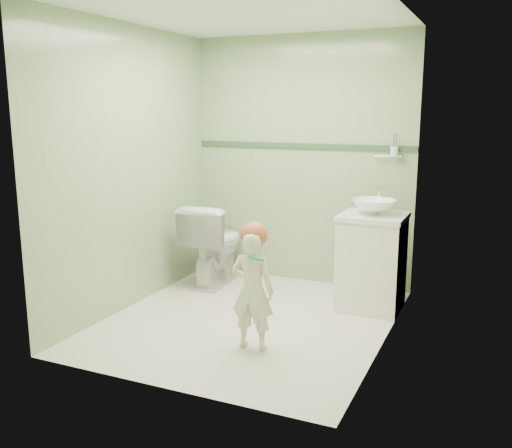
% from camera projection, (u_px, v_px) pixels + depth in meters
% --- Properties ---
extents(ground, '(2.50, 2.50, 0.00)m').
position_uv_depth(ground, '(249.00, 320.00, 4.62)').
color(ground, beige).
rests_on(ground, ground).
extents(room_shell, '(2.50, 2.54, 2.40)m').
position_uv_depth(room_shell, '(248.00, 175.00, 4.38)').
color(room_shell, '#90AF7C').
rests_on(room_shell, ground).
extents(trim_stripe, '(2.20, 0.02, 0.05)m').
position_uv_depth(trim_stripe, '(302.00, 146.00, 5.46)').
color(trim_stripe, '#314F37').
rests_on(trim_stripe, room_shell).
extents(vanity, '(0.52, 0.50, 0.80)m').
position_uv_depth(vanity, '(371.00, 264.00, 4.83)').
color(vanity, white).
rests_on(vanity, ground).
extents(counter, '(0.54, 0.52, 0.04)m').
position_uv_depth(counter, '(373.00, 217.00, 4.75)').
color(counter, white).
rests_on(counter, vanity).
extents(basin, '(0.37, 0.37, 0.13)m').
position_uv_depth(basin, '(374.00, 207.00, 4.73)').
color(basin, white).
rests_on(basin, counter).
extents(faucet, '(0.03, 0.13, 0.18)m').
position_uv_depth(faucet, '(379.00, 194.00, 4.88)').
color(faucet, silver).
rests_on(faucet, counter).
extents(cup_holder, '(0.26, 0.07, 0.21)m').
position_uv_depth(cup_holder, '(393.00, 151.00, 5.05)').
color(cup_holder, silver).
rests_on(cup_holder, room_shell).
extents(toilet, '(0.51, 0.82, 0.80)m').
position_uv_depth(toilet, '(214.00, 243.00, 5.55)').
color(toilet, white).
rests_on(toilet, ground).
extents(toddler, '(0.33, 0.22, 0.87)m').
position_uv_depth(toddler, '(252.00, 291.00, 4.00)').
color(toddler, '#F1E2D1').
rests_on(toddler, ground).
extents(hair_cap, '(0.19, 0.19, 0.19)m').
position_uv_depth(hair_cap, '(254.00, 235.00, 3.94)').
color(hair_cap, '#B5583A').
rests_on(hair_cap, toddler).
extents(teal_toothbrush, '(0.11, 0.13, 0.08)m').
position_uv_depth(teal_toothbrush, '(256.00, 258.00, 3.81)').
color(teal_toothbrush, '#0F8B84').
rests_on(teal_toothbrush, toddler).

